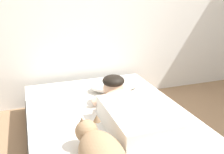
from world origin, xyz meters
The scene contains 6 objects.
bed centered at (-0.26, 0.20, 0.15)m, with size 1.36×2.07×0.30m.
pillow centered at (-0.03, 0.79, 0.36)m, with size 0.52×0.32×0.11m, color white.
person_lying centered at (-0.15, 0.13, 0.41)m, with size 0.43×0.92×0.27m.
dog centered at (-0.52, -0.32, 0.41)m, with size 0.26×0.58×0.21m.
coffee_cup centered at (-0.10, 0.54, 0.34)m, with size 0.12×0.09×0.07m.
cell_phone centered at (-0.28, -0.15, 0.31)m, with size 0.07×0.14×0.01m, color black.
Camera 1 is at (-0.86, -1.50, 1.30)m, focal length 40.37 mm.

